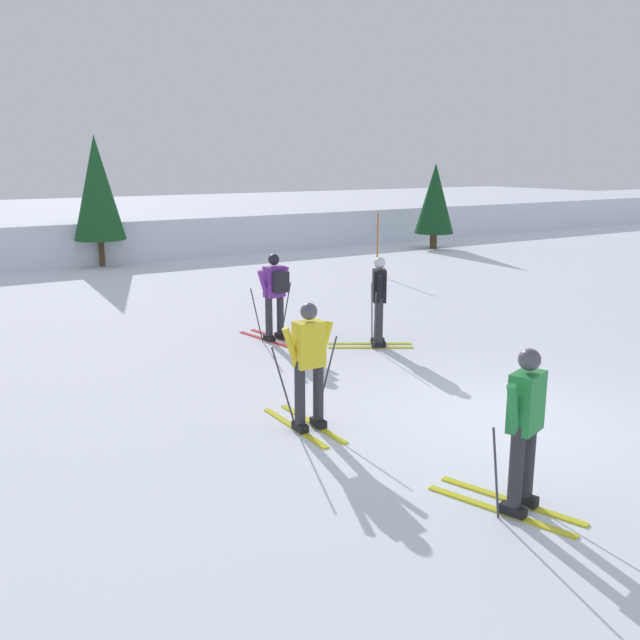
{
  "coord_description": "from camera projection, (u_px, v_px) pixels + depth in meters",
  "views": [
    {
      "loc": [
        -6.72,
        -6.14,
        3.49
      ],
      "look_at": [
        -0.93,
        3.26,
        0.9
      ],
      "focal_mm": 38.77,
      "sensor_mm": 36.0,
      "label": 1
    }
  ],
  "objects": [
    {
      "name": "conifer_far_right",
      "position": [
        97.0,
        188.0,
        22.4
      ],
      "size": [
        1.65,
        1.65,
        4.25
      ],
      "color": "#513823",
      "rests_on": "ground"
    },
    {
      "name": "conifer_far_left",
      "position": [
        435.0,
        199.0,
        27.02
      ],
      "size": [
        1.54,
        1.54,
        3.32
      ],
      "color": "#513823",
      "rests_on": "ground"
    },
    {
      "name": "far_snow_ridge",
      "position": [
        102.0,
        234.0,
        26.13
      ],
      "size": [
        80.0,
        6.51,
        1.4
      ],
      "primitive_type": "cube",
      "color": "silver",
      "rests_on": "ground"
    },
    {
      "name": "skier_purple",
      "position": [
        275.0,
        293.0,
        13.36
      ],
      "size": [
        0.99,
        1.64,
        1.71
      ],
      "color": "red",
      "rests_on": "ground"
    },
    {
      "name": "skier_black",
      "position": [
        378.0,
        299.0,
        12.96
      ],
      "size": [
        1.56,
        1.15,
        1.71
      ],
      "color": "gold",
      "rests_on": "ground"
    },
    {
      "name": "trail_marker_pole",
      "position": [
        377.0,
        244.0,
        20.92
      ],
      "size": [
        0.05,
        0.05,
        1.91
      ],
      "primitive_type": "cylinder",
      "color": "#C65614",
      "rests_on": "ground"
    },
    {
      "name": "skier_green",
      "position": [
        524.0,
        426.0,
        6.8
      ],
      "size": [
        0.96,
        1.63,
        1.71
      ],
      "color": "gold",
      "rests_on": "ground"
    },
    {
      "name": "skier_yellow",
      "position": [
        309.0,
        363.0,
        8.9
      ],
      "size": [
        1.0,
        1.6,
        1.71
      ],
      "color": "gold",
      "rests_on": "ground"
    },
    {
      "name": "ground_plane",
      "position": [
        505.0,
        423.0,
        9.32
      ],
      "size": [
        120.0,
        120.0,
        0.0
      ],
      "primitive_type": "plane",
      "color": "silver"
    }
  ]
}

